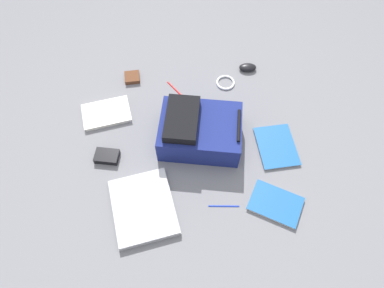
{
  "coord_description": "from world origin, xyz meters",
  "views": [
    {
      "loc": [
        0.88,
        -0.07,
        1.53
      ],
      "look_at": [
        0.0,
        0.01,
        0.02
      ],
      "focal_mm": 32.05,
      "sensor_mm": 36.0,
      "label": 1
    }
  ],
  "objects_px": {
    "backpack": "(199,130)",
    "book_manual": "(106,113)",
    "computer_mouse": "(248,67)",
    "earbud_pouch": "(132,77)",
    "book_blue": "(276,146)",
    "laptop": "(143,207)",
    "pen_blue": "(224,206)",
    "power_brick": "(107,156)",
    "book_red": "(276,204)",
    "pen_black": "(175,89)",
    "cable_coil": "(225,83)"
  },
  "relations": [
    {
      "from": "laptop",
      "to": "pen_black",
      "type": "relative_size",
      "value": 2.71
    },
    {
      "from": "pen_black",
      "to": "backpack",
      "type": "bearing_deg",
      "value": 16.16
    },
    {
      "from": "earbud_pouch",
      "to": "book_red",
      "type": "bearing_deg",
      "value": 38.6
    },
    {
      "from": "book_red",
      "to": "pen_blue",
      "type": "xyz_separation_m",
      "value": [
        -0.01,
        -0.24,
        -0.0
      ]
    },
    {
      "from": "backpack",
      "to": "power_brick",
      "type": "bearing_deg",
      "value": -81.67
    },
    {
      "from": "book_manual",
      "to": "computer_mouse",
      "type": "bearing_deg",
      "value": 107.2
    },
    {
      "from": "backpack",
      "to": "earbud_pouch",
      "type": "distance_m",
      "value": 0.56
    },
    {
      "from": "book_blue",
      "to": "earbud_pouch",
      "type": "height_order",
      "value": "earbud_pouch"
    },
    {
      "from": "cable_coil",
      "to": "laptop",
      "type": "bearing_deg",
      "value": -34.18
    },
    {
      "from": "book_red",
      "to": "power_brick",
      "type": "distance_m",
      "value": 0.85
    },
    {
      "from": "book_manual",
      "to": "power_brick",
      "type": "distance_m",
      "value": 0.27
    },
    {
      "from": "cable_coil",
      "to": "pen_black",
      "type": "xyz_separation_m",
      "value": [
        0.02,
        -0.29,
        -0.0
      ]
    },
    {
      "from": "book_manual",
      "to": "book_blue",
      "type": "relative_size",
      "value": 1.08
    },
    {
      "from": "book_blue",
      "to": "pen_blue",
      "type": "bearing_deg",
      "value": -46.84
    },
    {
      "from": "book_blue",
      "to": "cable_coil",
      "type": "height_order",
      "value": "book_blue"
    },
    {
      "from": "backpack",
      "to": "book_blue",
      "type": "height_order",
      "value": "backpack"
    },
    {
      "from": "book_manual",
      "to": "power_brick",
      "type": "bearing_deg",
      "value": 2.68
    },
    {
      "from": "backpack",
      "to": "pen_black",
      "type": "xyz_separation_m",
      "value": [
        -0.34,
        -0.1,
        -0.08
      ]
    },
    {
      "from": "backpack",
      "to": "power_brick",
      "type": "height_order",
      "value": "backpack"
    },
    {
      "from": "backpack",
      "to": "cable_coil",
      "type": "relative_size",
      "value": 4.17
    },
    {
      "from": "cable_coil",
      "to": "pen_blue",
      "type": "bearing_deg",
      "value": -8.56
    },
    {
      "from": "book_manual",
      "to": "book_red",
      "type": "xyz_separation_m",
      "value": [
        0.59,
        0.8,
        -0.0
      ]
    },
    {
      "from": "computer_mouse",
      "to": "earbud_pouch",
      "type": "height_order",
      "value": "computer_mouse"
    },
    {
      "from": "laptop",
      "to": "pen_blue",
      "type": "relative_size",
      "value": 2.63
    },
    {
      "from": "laptop",
      "to": "pen_black",
      "type": "xyz_separation_m",
      "value": [
        -0.69,
        0.19,
        -0.01
      ]
    },
    {
      "from": "backpack",
      "to": "book_manual",
      "type": "height_order",
      "value": "backpack"
    },
    {
      "from": "backpack",
      "to": "book_manual",
      "type": "xyz_separation_m",
      "value": [
        -0.2,
        -0.48,
        -0.07
      ]
    },
    {
      "from": "book_red",
      "to": "power_brick",
      "type": "bearing_deg",
      "value": -112.06
    },
    {
      "from": "laptop",
      "to": "book_blue",
      "type": "relative_size",
      "value": 1.48
    },
    {
      "from": "laptop",
      "to": "computer_mouse",
      "type": "height_order",
      "value": "computer_mouse"
    },
    {
      "from": "cable_coil",
      "to": "power_brick",
      "type": "bearing_deg",
      "value": -56.98
    },
    {
      "from": "book_red",
      "to": "earbud_pouch",
      "type": "distance_m",
      "value": 1.06
    },
    {
      "from": "book_red",
      "to": "computer_mouse",
      "type": "relative_size",
      "value": 2.82
    },
    {
      "from": "computer_mouse",
      "to": "pen_blue",
      "type": "bearing_deg",
      "value": -13.09
    },
    {
      "from": "book_manual",
      "to": "pen_black",
      "type": "bearing_deg",
      "value": 110.28
    },
    {
      "from": "computer_mouse",
      "to": "earbud_pouch",
      "type": "distance_m",
      "value": 0.68
    },
    {
      "from": "backpack",
      "to": "earbud_pouch",
      "type": "xyz_separation_m",
      "value": [
        -0.44,
        -0.34,
        -0.07
      ]
    },
    {
      "from": "backpack",
      "to": "computer_mouse",
      "type": "bearing_deg",
      "value": 143.4
    },
    {
      "from": "earbud_pouch",
      "to": "book_manual",
      "type": "bearing_deg",
      "value": -30.03
    },
    {
      "from": "book_blue",
      "to": "book_manual",
      "type": "bearing_deg",
      "value": -108.07
    },
    {
      "from": "backpack",
      "to": "book_blue",
      "type": "xyz_separation_m",
      "value": [
        0.08,
        0.39,
        -0.08
      ]
    },
    {
      "from": "cable_coil",
      "to": "pen_black",
      "type": "relative_size",
      "value": 0.77
    },
    {
      "from": "backpack",
      "to": "pen_blue",
      "type": "relative_size",
      "value": 3.12
    },
    {
      "from": "cable_coil",
      "to": "book_manual",
      "type": "bearing_deg",
      "value": -76.64
    },
    {
      "from": "book_manual",
      "to": "pen_blue",
      "type": "height_order",
      "value": "book_manual"
    },
    {
      "from": "computer_mouse",
      "to": "book_blue",
      "type": "bearing_deg",
      "value": 9.93
    },
    {
      "from": "earbud_pouch",
      "to": "power_brick",
      "type": "bearing_deg",
      "value": -13.96
    },
    {
      "from": "book_blue",
      "to": "pen_blue",
      "type": "distance_m",
      "value": 0.43
    },
    {
      "from": "book_red",
      "to": "laptop",
      "type": "bearing_deg",
      "value": -93.44
    },
    {
      "from": "computer_mouse",
      "to": "earbud_pouch",
      "type": "relative_size",
      "value": 1.2
    }
  ]
}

